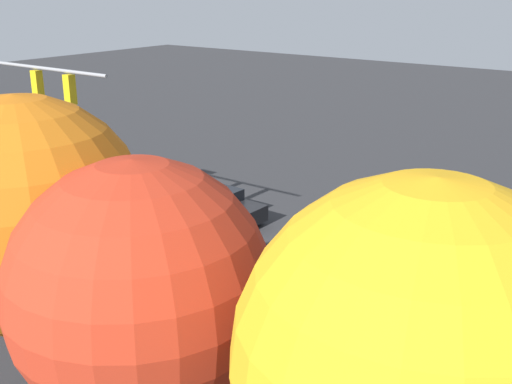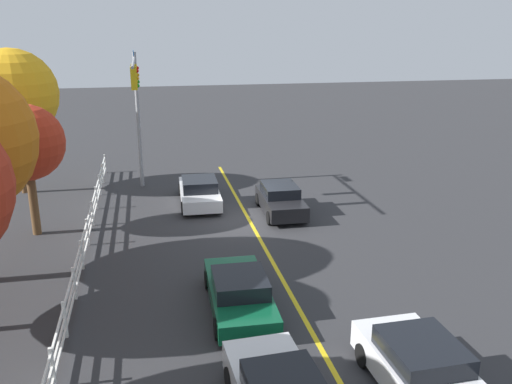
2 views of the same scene
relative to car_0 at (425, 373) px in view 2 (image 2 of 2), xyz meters
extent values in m
plane|color=#2D2D30|center=(13.46, 1.78, -0.70)|extent=(120.00, 120.00, 0.00)
cube|color=gold|center=(9.46, 1.78, -0.69)|extent=(28.00, 0.16, 0.01)
cylinder|color=gray|center=(20.07, 6.67, 3.01)|extent=(0.20, 0.20, 7.41)
cylinder|color=gray|center=(16.43, 6.67, 6.41)|extent=(7.28, 0.12, 0.12)
cube|color=#0C59B2|center=(19.17, 6.69, 6.69)|extent=(1.10, 0.03, 0.28)
cube|color=gold|center=(16.45, 6.67, 5.81)|extent=(0.32, 0.28, 1.00)
sphere|color=red|center=(16.45, 6.52, 6.13)|extent=(0.17, 0.17, 0.17)
sphere|color=orange|center=(16.45, 6.52, 5.81)|extent=(0.17, 0.17, 0.17)
sphere|color=#148C19|center=(16.45, 6.52, 5.49)|extent=(0.17, 0.17, 0.17)
cube|color=gold|center=(14.68, 6.67, 5.81)|extent=(0.32, 0.28, 1.00)
sphere|color=red|center=(14.68, 6.52, 6.13)|extent=(0.17, 0.17, 0.17)
sphere|color=orange|center=(14.68, 6.52, 5.81)|extent=(0.17, 0.17, 0.17)
sphere|color=#148C19|center=(14.68, 6.52, 5.49)|extent=(0.17, 0.17, 0.17)
cube|color=silver|center=(-0.05, 0.00, -0.11)|extent=(4.66, 2.03, 0.73)
cube|color=black|center=(0.19, 0.00, 0.50)|extent=(2.06, 1.78, 0.49)
cylinder|color=black|center=(1.55, -0.87, -0.38)|extent=(0.64, 0.23, 0.64)
cylinder|color=black|center=(1.50, 0.94, -0.38)|extent=(0.64, 0.23, 0.64)
cube|color=silver|center=(16.21, 3.80, -0.17)|extent=(4.71, 2.02, 0.61)
cube|color=black|center=(15.98, 3.81, 0.40)|extent=(2.06, 1.76, 0.55)
cylinder|color=black|center=(17.82, 4.64, -0.38)|extent=(0.65, 0.24, 0.64)
cylinder|color=black|center=(17.77, 2.87, -0.38)|extent=(0.65, 0.24, 0.64)
cylinder|color=black|center=(14.65, 4.73, -0.38)|extent=(0.65, 0.24, 0.64)
cylinder|color=black|center=(14.60, 2.96, -0.38)|extent=(0.65, 0.24, 0.64)
cube|color=black|center=(13.89, 0.11, -0.13)|extent=(4.18, 1.87, 0.69)
cube|color=black|center=(14.09, 0.10, 0.46)|extent=(2.13, 1.64, 0.50)
cylinder|color=black|center=(12.46, -0.68, -0.38)|extent=(0.65, 0.24, 0.64)
cylinder|color=black|center=(12.50, 0.97, -0.38)|extent=(0.65, 0.24, 0.64)
cylinder|color=black|center=(15.27, -0.75, -0.38)|extent=(0.65, 0.24, 0.64)
cylinder|color=black|center=(15.31, 0.90, -0.38)|extent=(0.65, 0.24, 0.64)
cylinder|color=black|center=(1.20, 4.56, -0.38)|extent=(0.65, 0.25, 0.64)
cylinder|color=black|center=(1.28, 2.89, -0.38)|extent=(0.65, 0.25, 0.64)
cube|color=#0C4C2D|center=(5.18, 3.66, -0.20)|extent=(4.77, 1.96, 0.56)
cube|color=black|center=(4.95, 3.67, 0.34)|extent=(1.97, 1.70, 0.50)
cylinder|color=black|center=(6.81, 4.47, -0.38)|extent=(0.65, 0.24, 0.64)
cylinder|color=black|center=(6.76, 2.76, -0.38)|extent=(0.65, 0.24, 0.64)
cylinder|color=black|center=(3.60, 4.56, -0.38)|extent=(0.65, 0.24, 0.64)
cylinder|color=black|center=(3.55, 2.85, -0.38)|extent=(0.65, 0.24, 0.64)
cube|color=white|center=(2.19, 8.90, -0.12)|extent=(0.10, 0.10, 1.15)
cube|color=white|center=(4.56, 8.90, -0.12)|extent=(0.10, 0.10, 1.15)
cube|color=white|center=(6.92, 8.90, -0.12)|extent=(0.10, 0.10, 1.15)
cube|color=white|center=(9.28, 8.90, -0.12)|extent=(0.10, 0.10, 1.15)
cube|color=white|center=(11.65, 8.90, -0.12)|extent=(0.10, 0.10, 1.15)
cube|color=white|center=(14.01, 8.90, -0.12)|extent=(0.10, 0.10, 1.15)
cube|color=white|center=(16.37, 8.90, -0.12)|extent=(0.10, 0.10, 1.15)
cube|color=white|center=(18.74, 8.90, -0.12)|extent=(0.10, 0.10, 1.15)
cube|color=white|center=(21.10, 8.90, -0.12)|extent=(0.10, 0.10, 1.15)
cube|color=white|center=(23.46, 8.90, -0.12)|extent=(0.10, 0.10, 1.15)
cube|color=white|center=(10.46, 8.90, 0.25)|extent=(26.00, 0.06, 0.09)
cube|color=white|center=(10.46, 8.90, -0.10)|extent=(26.00, 0.06, 0.09)
cube|color=white|center=(10.46, 8.90, -0.42)|extent=(26.00, 0.06, 0.09)
cylinder|color=brown|center=(13.42, 11.22, 0.74)|extent=(0.37, 0.37, 2.88)
sphere|color=#B22D19|center=(13.42, 11.22, 3.38)|extent=(3.20, 3.20, 3.20)
cylinder|color=brown|center=(20.04, 12.98, 1.10)|extent=(0.31, 0.31, 3.59)
sphere|color=gold|center=(20.04, 12.98, 4.65)|extent=(4.68, 4.68, 4.68)
camera|label=1|loc=(-2.51, 19.59, 9.16)|focal=43.61mm
camera|label=2|loc=(-10.15, 6.24, 8.04)|focal=37.91mm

